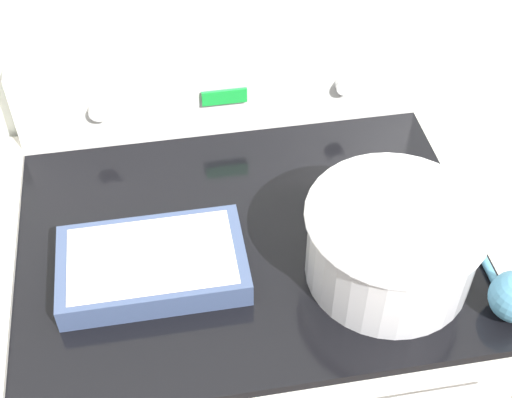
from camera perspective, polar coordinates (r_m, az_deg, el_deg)
name	(u,v)px	position (r m, az deg, el deg)	size (l,w,h in m)	color
stove_range	(249,363)	(1.66, -0.60, -12.97)	(0.82, 0.68, 0.90)	silver
control_panel	(222,91)	(1.45, -2.70, 8.63)	(0.82, 0.07, 0.18)	silver
mixing_bowl	(392,240)	(1.19, 10.84, -3.25)	(0.30, 0.30, 0.15)	silver
casserole_dish	(152,264)	(1.22, -8.28, -5.15)	(0.32, 0.19, 0.05)	#38476B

